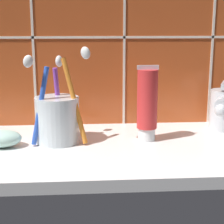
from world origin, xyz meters
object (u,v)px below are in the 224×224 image
Objects in this scene: toothpaste_tube at (147,104)px; soap_bar at (2,138)px; toothbrush_cup at (57,118)px; sink_faucet at (224,108)px.

soap_bar is at bearing -175.25° from toothpaste_tube.
toothbrush_cup is at bearing -179.89° from toothpaste_tube.
sink_faucet is 1.52× the size of soap_bar.
toothpaste_tube reaches higher than soap_bar.
sink_faucet reaches higher than soap_bar.
toothbrush_cup is 1.66× the size of sink_faucet.
toothpaste_tube is 1.32× the size of sink_faucet.
toothbrush_cup is 1.26× the size of toothpaste_tube.
soap_bar is at bearing -167.58° from toothbrush_cup.
soap_bar is (-10.01, -2.20, -3.18)cm from toothbrush_cup.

